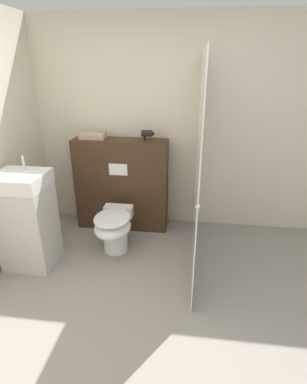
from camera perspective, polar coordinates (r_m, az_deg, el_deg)
name	(u,v)px	position (r m, az deg, el deg)	size (l,w,h in m)	color
ground_plane	(121,336)	(2.63, -6.12, -25.59)	(12.00, 12.00, 0.00)	gray
wall_back	(153,128)	(3.73, -0.04, 12.17)	(8.00, 0.06, 2.50)	beige
partition_panel	(122,185)	(3.77, -6.05, 1.40)	(1.14, 0.30, 1.14)	#3D2819
shower_glass	(197,168)	(2.93, 8.33, 4.64)	(0.04, 1.63, 2.09)	silver
toilet	(114,228)	(3.35, -7.51, -6.91)	(0.39, 0.60, 0.47)	white
sink_vanity	(27,220)	(3.31, -22.93, -4.97)	(0.49, 0.45, 1.15)	beige
hair_drier	(148,134)	(3.53, -1.11, 11.06)	(0.15, 0.08, 0.12)	black
folded_towel	(93,136)	(3.69, -11.49, 10.44)	(0.30, 0.17, 0.06)	tan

